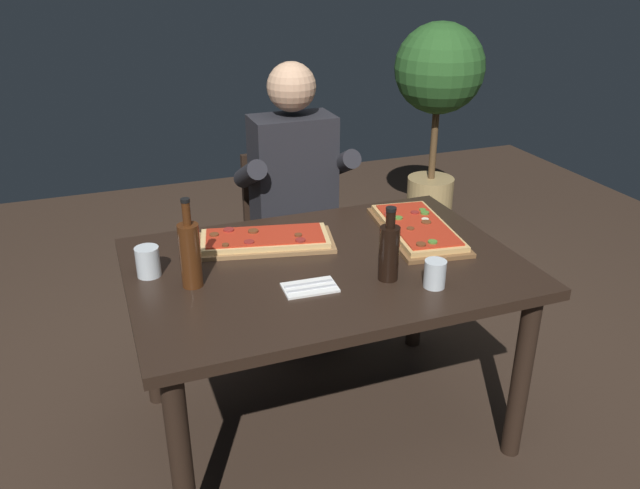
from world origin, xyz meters
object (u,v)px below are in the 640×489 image
Objects in this scene: dining_table at (325,285)px; diner_chair at (289,232)px; pizza_rectangular_left at (417,228)px; seated_diner at (296,192)px; tumbler_far_side at (435,275)px; oil_bottle_amber at (389,251)px; pizza_rectangular_front at (265,240)px; tumbler_near_camera at (148,262)px; wine_bottle_dark at (190,253)px; potted_plant_corner at (437,95)px.

dining_table is 1.61× the size of diner_chair.
pizza_rectangular_left is 0.69m from seated_diner.
seated_diner is (-0.14, 1.03, -0.04)m from tumbler_far_side.
pizza_rectangular_left is 0.45m from tumbler_far_side.
oil_bottle_amber is 0.17m from tumbler_far_side.
tumbler_near_camera is (-0.45, -0.10, 0.03)m from pizza_rectangular_front.
dining_table is 4.47× the size of wine_bottle_dark.
dining_table is 0.43m from tumbler_far_side.
seated_diner is (-0.30, 0.62, -0.02)m from pizza_rectangular_left.
pizza_rectangular_left is at bearing 68.98° from tumbler_far_side.
pizza_rectangular_front is 2.13× the size of oil_bottle_amber.
pizza_rectangular_front is 0.61m from pizza_rectangular_left.
diner_chair is at bearing 90.00° from seated_diner.
pizza_rectangular_left is 0.43m from oil_bottle_amber.
dining_table is 0.64m from tumbler_near_camera.
diner_chair is at bearing 91.13° from oil_bottle_amber.
dining_table is at bearing -164.99° from pizza_rectangular_left.
tumbler_far_side is (0.76, -0.29, -0.08)m from wine_bottle_dark.
potted_plant_corner reaches higher than diner_chair.
wine_bottle_dark reaches higher than pizza_rectangular_left.
tumbler_far_side is at bearing -82.98° from diner_chair.
tumbler_far_side is 2.16m from potted_plant_corner.
pizza_rectangular_front is 0.46m from tumbler_near_camera.
tumbler_near_camera is 2.44m from potted_plant_corner.
pizza_rectangular_left is at bearing -122.19° from potted_plant_corner.
tumbler_far_side is at bearing -49.73° from pizza_rectangular_front.
seated_diner is at bearing -90.00° from diner_chair.
pizza_rectangular_left is at bearing -63.93° from seated_diner.
seated_diner is at bearing -145.63° from potted_plant_corner.
tumbler_near_camera is 0.08× the size of potted_plant_corner.
tumbler_far_side is 0.07× the size of potted_plant_corner.
wine_bottle_dark is 3.28× the size of tumbler_far_side.
pizza_rectangular_front is 0.68m from tumbler_far_side.
wine_bottle_dark reaches higher than pizza_rectangular_front.
oil_bottle_amber is (0.32, -0.42, 0.09)m from pizza_rectangular_front.
tumbler_far_side is (0.89, -0.42, -0.01)m from tumbler_near_camera.
tumbler_near_camera is 0.97m from seated_diner.
diner_chair is 0.65× the size of seated_diner.
tumbler_near_camera is 0.98m from tumbler_far_side.
pizza_rectangular_left is 2.13× the size of oil_bottle_amber.
dining_table is 0.30m from pizza_rectangular_front.
wine_bottle_dark reaches higher than oil_bottle_amber.
oil_bottle_amber is 0.19× the size of potted_plant_corner.
tumbler_near_camera reaches higher than pizza_rectangular_left.
pizza_rectangular_front is 0.65× the size of diner_chair.
potted_plant_corner is (1.96, 1.45, 0.15)m from tumbler_near_camera.
pizza_rectangular_left is 5.29× the size of tumbler_near_camera.
tumbler_far_side is (0.12, -0.10, -0.06)m from oil_bottle_amber.
wine_bottle_dark is 0.97m from seated_diner.
pizza_rectangular_left is at bearing -0.09° from tumbler_near_camera.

